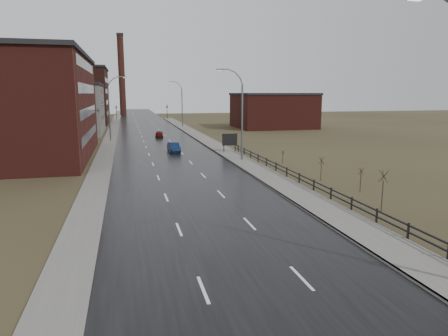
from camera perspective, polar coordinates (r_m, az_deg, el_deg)
road at (r=72.40m, az=-9.58°, el=3.83°), size 14.00×300.00×0.06m
sidewalk_right at (r=49.43m, az=2.66°, el=0.92°), size 3.20×180.00×0.18m
curb_right at (r=49.03m, az=0.95°, el=0.85°), size 0.16×180.00×0.18m
sidewalk_left at (r=72.27m, az=-16.09°, el=3.57°), size 2.40×260.00×0.12m
warehouse_mid at (r=90.68m, az=-22.09°, el=7.86°), size 16.32×20.40×10.50m
warehouse_far at (r=121.04m, az=-22.56°, el=9.52°), size 26.52×24.48×15.50m
building_right at (r=100.32m, az=7.03°, el=8.17°), size 18.36×16.32×8.50m
smokestack at (r=161.88m, az=-14.42°, el=12.81°), size 2.70×2.70×30.70m
streetlight_right_mid at (r=49.73m, az=2.27°, el=7.65°), size 3.36×0.28×11.35m
streetlight_left at (r=73.81m, az=-15.87°, el=8.23°), size 3.36×0.28×11.35m
streetlight_right_far at (r=102.68m, az=-6.18°, el=9.13°), size 3.36×0.28×11.35m
guardrail at (r=34.68m, az=13.22°, el=-2.49°), size 0.10×53.05×1.10m
shrub_c at (r=30.93m, az=21.73°, el=-2.86°), size 0.71×0.75×3.01m
shrub_d at (r=36.24m, az=18.95°, el=-1.53°), size 0.51×0.54×2.16m
shrub_e at (r=39.99m, az=13.72°, el=-0.02°), size 0.55×0.58×2.32m
shrub_f at (r=49.04m, az=8.41°, el=1.64°), size 0.39×0.41×1.60m
billboard at (r=57.20m, az=0.81°, el=4.01°), size 2.22×0.17×2.76m
traffic_light_left at (r=131.81m, az=-15.17°, el=8.60°), size 0.58×2.73×5.30m
traffic_light_right at (r=132.44m, az=-8.15°, el=8.87°), size 0.58×2.73×5.30m
car_near at (r=57.77m, az=-7.19°, el=2.86°), size 1.59×4.26×1.39m
car_far at (r=78.41m, az=-9.24°, el=4.80°), size 1.84×3.86×1.28m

